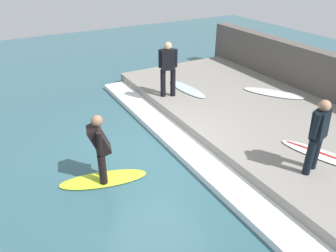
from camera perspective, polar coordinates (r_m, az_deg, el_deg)
name	(u,v)px	position (r m, az deg, el deg)	size (l,w,h in m)	color
ground_plane	(151,157)	(7.82, -3.05, -5.34)	(28.00, 28.00, 0.00)	#335B66
concrete_ledge	(260,117)	(9.52, 15.73, 1.47)	(4.40, 9.71, 0.38)	gray
back_wall	(323,80)	(11.07, 25.43, 7.19)	(0.50, 10.20, 1.67)	#544F49
wave_foam_crest	(182,144)	(8.13, 2.47, -3.20)	(0.72, 9.23, 0.16)	white
surfboard_riding	(104,179)	(7.18, -11.15, -9.07)	(1.92, 1.01, 0.06)	#BFE02D
surfer_riding	(100,145)	(6.71, -11.82, -3.26)	(0.53, 0.64, 1.49)	black
surfer_waiting_near	(168,66)	(9.75, 0.00, 10.32)	(0.53, 0.37, 1.65)	black
surfboard_waiting_near	(187,89)	(10.53, 3.29, 6.48)	(0.61, 1.77, 0.06)	silver
surfer_waiting_far	(318,133)	(6.86, 24.66, -1.11)	(0.52, 0.34, 1.56)	black
surfboard_waiting_far	(324,155)	(7.87, 25.46, -4.62)	(1.05, 1.91, 0.07)	white
surfboard_spare	(273,93)	(10.71, 17.86, 5.50)	(1.50, 1.84, 0.06)	silver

